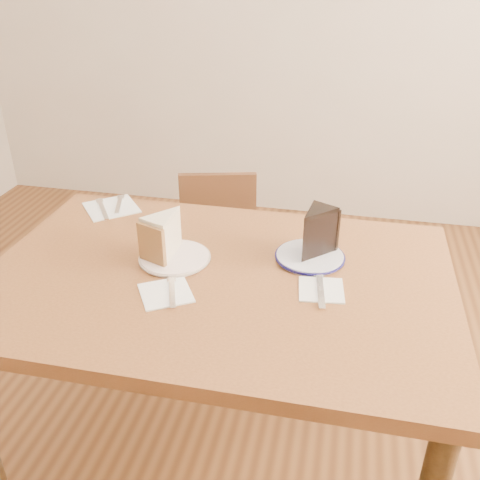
% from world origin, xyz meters
% --- Properties ---
extents(ground, '(4.00, 4.00, 0.00)m').
position_xyz_m(ground, '(0.00, 0.00, 0.00)').
color(ground, '#482813').
rests_on(ground, ground).
extents(table, '(1.20, 0.80, 0.75)m').
position_xyz_m(table, '(0.00, 0.00, 0.65)').
color(table, '#563017').
rests_on(table, ground).
extents(chair_far, '(0.43, 0.43, 0.72)m').
position_xyz_m(chair_far, '(-0.16, 0.64, 0.40)').
color(chair_far, '#391F11').
rests_on(chair_far, ground).
extents(plate_cream, '(0.18, 0.18, 0.01)m').
position_xyz_m(plate_cream, '(-0.13, 0.05, 0.76)').
color(plate_cream, white).
rests_on(plate_cream, table).
extents(plate_navy, '(0.18, 0.18, 0.01)m').
position_xyz_m(plate_navy, '(0.23, 0.13, 0.76)').
color(plate_navy, silver).
rests_on(plate_navy, table).
extents(carrot_cake, '(0.12, 0.14, 0.10)m').
position_xyz_m(carrot_cake, '(-0.15, 0.06, 0.81)').
color(carrot_cake, '#EFE3C5').
rests_on(carrot_cake, plate_cream).
extents(chocolate_cake, '(0.12, 0.13, 0.12)m').
position_xyz_m(chocolate_cake, '(0.23, 0.14, 0.82)').
color(chocolate_cake, black).
rests_on(chocolate_cake, plate_navy).
extents(napkin_cream, '(0.16, 0.16, 0.00)m').
position_xyz_m(napkin_cream, '(-0.10, -0.11, 0.75)').
color(napkin_cream, white).
rests_on(napkin_cream, table).
extents(napkin_navy, '(0.12, 0.12, 0.00)m').
position_xyz_m(napkin_navy, '(0.27, -0.02, 0.75)').
color(napkin_navy, white).
rests_on(napkin_navy, table).
extents(napkin_spare, '(0.22, 0.22, 0.00)m').
position_xyz_m(napkin_spare, '(-0.43, 0.31, 0.75)').
color(napkin_spare, white).
rests_on(napkin_spare, table).
extents(fork_cream, '(0.06, 0.14, 0.00)m').
position_xyz_m(fork_cream, '(-0.09, -0.11, 0.76)').
color(fork_cream, silver).
rests_on(fork_cream, napkin_cream).
extents(knife_navy, '(0.04, 0.17, 0.00)m').
position_xyz_m(knife_navy, '(0.27, -0.02, 0.76)').
color(knife_navy, silver).
rests_on(knife_navy, napkin_navy).
extents(fork_spare, '(0.06, 0.14, 0.00)m').
position_xyz_m(fork_spare, '(-0.42, 0.34, 0.76)').
color(fork_spare, silver).
rests_on(fork_spare, napkin_spare).
extents(knife_spare, '(0.10, 0.14, 0.00)m').
position_xyz_m(knife_spare, '(-0.45, 0.29, 0.76)').
color(knife_spare, silver).
rests_on(knife_spare, napkin_spare).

